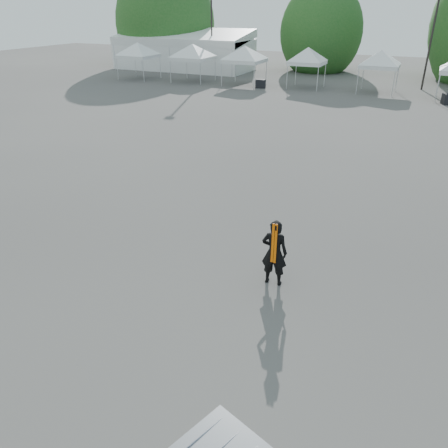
% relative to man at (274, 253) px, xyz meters
% --- Properties ---
extents(ground, '(120.00, 120.00, 0.00)m').
position_rel_man_xyz_m(ground, '(-0.91, 1.04, -0.91)').
color(ground, '#474442').
rests_on(ground, ground).
extents(marquee, '(15.00, 6.25, 4.23)m').
position_rel_man_xyz_m(marquee, '(-22.91, 36.04, 1.06)').
color(marquee, white).
rests_on(marquee, ground).
extents(light_pole_west, '(0.60, 0.25, 10.30)m').
position_rel_man_xyz_m(light_pole_west, '(-18.91, 35.04, 4.86)').
color(light_pole_west, black).
rests_on(light_pole_west, ground).
extents(light_pole_east, '(0.60, 0.25, 9.80)m').
position_rel_man_xyz_m(light_pole_east, '(2.09, 33.04, 4.61)').
color(light_pole_east, black).
rests_on(light_pole_east, ground).
extents(tree_far_w, '(4.80, 4.80, 7.30)m').
position_rel_man_xyz_m(tree_far_w, '(-26.91, 39.04, 3.63)').
color(tree_far_w, '#382314').
rests_on(tree_far_w, ground).
extents(tree_mid_w, '(4.16, 4.16, 6.33)m').
position_rel_man_xyz_m(tree_mid_w, '(-8.91, 41.04, 3.02)').
color(tree_mid_w, '#382314').
rests_on(tree_mid_w, ground).
extents(tent_a, '(4.47, 4.47, 3.88)m').
position_rel_man_xyz_m(tent_a, '(-23.39, 28.06, 2.15)').
color(tent_a, silver).
rests_on(tent_a, ground).
extents(tent_b, '(4.69, 4.69, 3.88)m').
position_rel_man_xyz_m(tent_b, '(-17.82, 28.78, 2.15)').
color(tent_b, silver).
rests_on(tent_b, ground).
extents(tent_c, '(4.65, 4.65, 3.88)m').
position_rel_man_xyz_m(tent_c, '(-12.70, 28.94, 2.15)').
color(tent_c, silver).
rests_on(tent_c, ground).
extents(tent_d, '(4.02, 4.02, 3.88)m').
position_rel_man_xyz_m(tent_d, '(-7.22, 29.77, 2.15)').
color(tent_d, silver).
rests_on(tent_d, ground).
extents(tent_e, '(4.20, 4.20, 3.88)m').
position_rel_man_xyz_m(tent_e, '(-1.28, 29.88, 2.15)').
color(tent_e, silver).
rests_on(tent_e, ground).
extents(man, '(0.70, 0.49, 1.81)m').
position_rel_man_xyz_m(man, '(0.00, 0.00, 0.00)').
color(man, black).
rests_on(man, ground).
extents(crate_west, '(1.02, 0.89, 0.68)m').
position_rel_man_xyz_m(crate_west, '(-10.80, 28.14, -0.57)').
color(crate_west, black).
rests_on(crate_west, ground).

